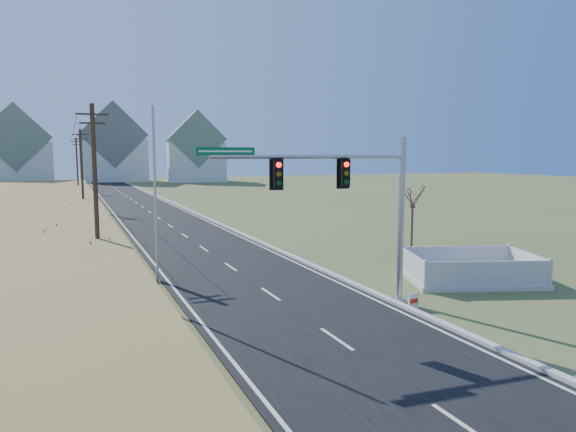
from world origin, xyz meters
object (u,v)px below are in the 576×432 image
Objects in this scene: open_sign at (413,301)px; bare_tree at (413,194)px; flagpole at (156,229)px; traffic_signal_mast at (360,203)px; fence_enclosure at (470,275)px.

bare_tree reaches higher than open_sign.
open_sign is at bearing -24.06° from flagpole.
traffic_signal_mast is 11.52m from bare_tree.
open_sign is at bearing -26.46° from traffic_signal_mast.
fence_enclosure is 6.05m from open_sign.
bare_tree is at bearing 48.56° from open_sign.
open_sign is (1.84, -1.13, -3.88)m from traffic_signal_mast.
traffic_signal_mast is at bearing -22.03° from flagpole.
traffic_signal_mast is 8.40m from fence_enclosure.
bare_tree is at bearing 99.40° from fence_enclosure.
traffic_signal_mast reaches higher than open_sign.
bare_tree is (1.17, 6.28, 3.50)m from fence_enclosure.
traffic_signal_mast is 1.07× the size of flagpole.
traffic_signal_mast is at bearing -136.95° from bare_tree.
fence_enclosure reaches higher than open_sign.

